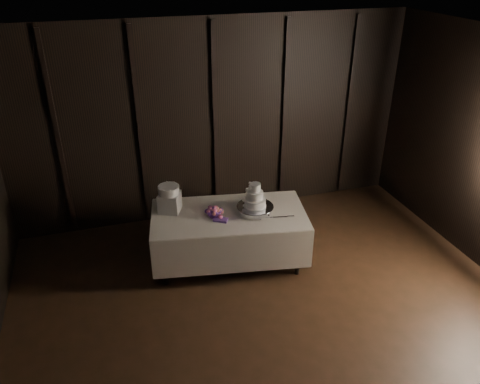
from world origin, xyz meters
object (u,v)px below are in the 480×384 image
at_px(cake_stand, 255,209).
at_px(box_pedestal, 170,202).
at_px(display_table, 229,236).
at_px(wedding_cake, 254,198).
at_px(bouquet, 214,212).
at_px(small_cake, 169,190).

xyz_separation_m(cake_stand, box_pedestal, (-1.04, 0.36, 0.08)).
xyz_separation_m(display_table, wedding_cake, (0.31, -0.08, 0.56)).
bearing_deg(bouquet, wedding_cake, -6.85).
relative_size(bouquet, small_cake, 1.43).
bearing_deg(small_cake, cake_stand, -19.24).
xyz_separation_m(cake_stand, wedding_cake, (-0.02, -0.01, 0.17)).
relative_size(display_table, small_cake, 7.92).
relative_size(cake_stand, box_pedestal, 1.86).
relative_size(bouquet, box_pedestal, 1.49).
xyz_separation_m(display_table, small_cake, (-0.71, 0.29, 0.65)).
height_order(wedding_cake, bouquet, wedding_cake).
relative_size(cake_stand, bouquet, 1.25).
bearing_deg(box_pedestal, bouquet, -31.72).
relative_size(display_table, cake_stand, 4.42).
height_order(cake_stand, wedding_cake, wedding_cake).
distance_m(cake_stand, bouquet, 0.53).
bearing_deg(small_cake, bouquet, -31.72).
distance_m(display_table, bouquet, 0.45).
bearing_deg(bouquet, cake_stand, -5.08).
bearing_deg(wedding_cake, small_cake, 167.93).
height_order(bouquet, box_pedestal, box_pedestal).
xyz_separation_m(wedding_cake, box_pedestal, (-1.02, 0.38, -0.09)).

